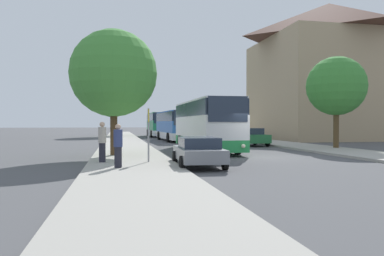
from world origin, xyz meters
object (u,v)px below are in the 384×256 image
tree_left_near (114,73)px  tree_left_far (113,96)px  parked_car_right_near (251,137)px  pedestrian_waiting_near (118,146)px  bus_stop_sign (148,129)px  parked_car_left_curb (198,151)px  pedestrian_waiting_far (102,142)px  bus_front (206,124)px  bus_rear (158,124)px  tree_right_near (336,86)px  bus_middle (175,125)px

tree_left_near → tree_left_far: 33.76m
parked_car_right_near → pedestrian_waiting_near: bearing=50.1°
pedestrian_waiting_near → tree_left_far: bearing=103.7°
bus_stop_sign → tree_left_near: size_ratio=0.35×
parked_car_left_curb → tree_left_near: 7.63m
bus_stop_sign → tree_left_far: (-1.95, 37.83, 4.21)m
pedestrian_waiting_far → tree_left_far: 37.86m
bus_front → parked_car_right_near: size_ratio=2.64×
bus_rear → tree_right_near: bearing=-70.7°
bus_middle → bus_stop_sign: 23.58m
bus_stop_sign → tree_left_far: 38.11m
bus_stop_sign → tree_right_near: size_ratio=0.37×
bus_middle → pedestrian_waiting_far: size_ratio=5.83×
tree_left_far → tree_right_near: 34.59m
bus_middle → bus_stop_sign: bus_middle is taller
bus_middle → bus_stop_sign: size_ratio=4.36×
bus_rear → pedestrian_waiting_near: (-5.89, -38.47, -0.76)m
bus_front → bus_stop_sign: bearing=-120.1°
parked_car_right_near → tree_left_far: (-11.84, 24.85, 5.12)m
bus_front → tree_left_far: size_ratio=1.23×
parked_car_right_near → bus_stop_sign: 16.34m
tree_right_near → tree_left_far: bearing=118.3°
bus_front → pedestrian_waiting_far: (-6.81, -7.76, -0.76)m
bus_front → bus_stop_sign: bus_front is taller
bus_rear → tree_right_near: size_ratio=1.64×
bus_middle → tree_right_near: size_ratio=1.62×
tree_right_near → bus_front: bearing=176.1°
bus_rear → tree_left_near: bearing=-100.3°
bus_middle → bus_front: bearing=-92.6°
tree_right_near → bus_rear: bearing=108.9°
parked_car_left_curb → bus_middle: bearing=86.3°
parked_car_left_curb → pedestrian_waiting_far: bearing=163.4°
parked_car_left_curb → pedestrian_waiting_far: 4.50m
tree_left_far → tree_right_near: (16.36, -30.45, -1.23)m
parked_car_left_curb → tree_right_near: (12.29, 8.57, 3.97)m
bus_middle → tree_left_far: bearing=112.4°
parked_car_right_near → tree_left_far: tree_left_far is taller
bus_middle → bus_rear: size_ratio=0.99×
bus_front → bus_rear: (-0.21, 28.37, -0.05)m
parked_car_left_curb → tree_right_near: size_ratio=0.65×
tree_left_near → bus_front: bearing=32.0°
bus_front → bus_middle: bus_front is taller
bus_rear → tree_left_far: size_ratio=1.24×
pedestrian_waiting_far → tree_left_near: bearing=-105.5°
parked_car_left_curb → parked_car_right_near: parked_car_right_near is taller
pedestrian_waiting_far → tree_left_near: size_ratio=0.26×
pedestrian_waiting_near → pedestrian_waiting_far: (-0.71, 2.34, 0.05)m
bus_front → pedestrian_waiting_far: bus_front is taller
tree_left_far → pedestrian_waiting_near: bearing=-89.2°
parked_car_left_curb → pedestrian_waiting_far: (-4.24, 1.47, 0.39)m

